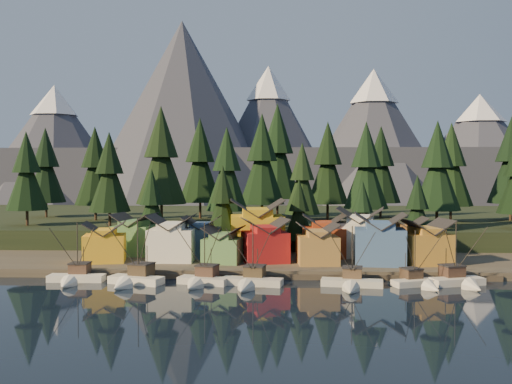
{
  "coord_description": "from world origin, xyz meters",
  "views": [
    {
      "loc": [
        0.72,
        -86.6,
        19.26
      ],
      "look_at": [
        -4.16,
        30.0,
        15.18
      ],
      "focal_mm": 40.0,
      "sensor_mm": 36.0,
      "label": 1
    }
  ],
  "objects_px": {
    "boat_4": "(352,275)",
    "house_back_1": "(202,236)",
    "house_back_0": "(134,233)",
    "boat_6": "(461,272)",
    "boat_2": "(201,271)",
    "house_front_0": "(105,241)",
    "house_front_1": "(172,237)",
    "boat_1": "(133,270)",
    "boat_3": "(250,274)",
    "boat_0": "(74,270)",
    "boat_5": "(420,275)"
  },
  "relations": [
    {
      "from": "boat_4",
      "to": "house_back_1",
      "type": "height_order",
      "value": "boat_4"
    },
    {
      "from": "house_back_0",
      "to": "boat_6",
      "type": "bearing_deg",
      "value": -11.75
    },
    {
      "from": "boat_2",
      "to": "house_front_0",
      "type": "relative_size",
      "value": 1.28
    },
    {
      "from": "boat_6",
      "to": "house_back_1",
      "type": "relative_size",
      "value": 1.41
    },
    {
      "from": "boat_2",
      "to": "house_front_1",
      "type": "height_order",
      "value": "house_front_1"
    },
    {
      "from": "boat_1",
      "to": "house_front_1",
      "type": "height_order",
      "value": "boat_1"
    },
    {
      "from": "boat_1",
      "to": "house_front_1",
      "type": "relative_size",
      "value": 1.37
    },
    {
      "from": "boat_4",
      "to": "boat_6",
      "type": "height_order",
      "value": "boat_6"
    },
    {
      "from": "boat_2",
      "to": "boat_3",
      "type": "xyz_separation_m",
      "value": [
        8.44,
        -0.75,
        -0.21
      ]
    },
    {
      "from": "boat_3",
      "to": "boat_0",
      "type": "bearing_deg",
      "value": -172.67
    },
    {
      "from": "boat_6",
      "to": "house_back_1",
      "type": "height_order",
      "value": "boat_6"
    },
    {
      "from": "house_front_0",
      "to": "boat_0",
      "type": "bearing_deg",
      "value": -106.06
    },
    {
      "from": "boat_3",
      "to": "house_back_1",
      "type": "bearing_deg",
      "value": 128.15
    },
    {
      "from": "boat_1",
      "to": "boat_2",
      "type": "relative_size",
      "value": 1.08
    },
    {
      "from": "boat_6",
      "to": "boat_4",
      "type": "bearing_deg",
      "value": 169.94
    },
    {
      "from": "boat_5",
      "to": "house_front_1",
      "type": "distance_m",
      "value": 48.25
    },
    {
      "from": "boat_1",
      "to": "house_front_1",
      "type": "bearing_deg",
      "value": 95.48
    },
    {
      "from": "boat_6",
      "to": "house_front_0",
      "type": "distance_m",
      "value": 66.83
    },
    {
      "from": "boat_3",
      "to": "boat_6",
      "type": "relative_size",
      "value": 0.98
    },
    {
      "from": "boat_5",
      "to": "boat_6",
      "type": "height_order",
      "value": "boat_6"
    },
    {
      "from": "boat_2",
      "to": "house_front_0",
      "type": "bearing_deg",
      "value": 160.52
    },
    {
      "from": "boat_6",
      "to": "boat_1",
      "type": "bearing_deg",
      "value": 165.06
    },
    {
      "from": "boat_4",
      "to": "house_back_0",
      "type": "height_order",
      "value": "house_back_0"
    },
    {
      "from": "boat_3",
      "to": "house_back_0",
      "type": "height_order",
      "value": "boat_3"
    },
    {
      "from": "boat_4",
      "to": "house_back_1",
      "type": "distance_m",
      "value": 36.34
    },
    {
      "from": "boat_2",
      "to": "boat_1",
      "type": "bearing_deg",
      "value": -163.0
    },
    {
      "from": "boat_5",
      "to": "house_back_0",
      "type": "bearing_deg",
      "value": 134.92
    },
    {
      "from": "boat_1",
      "to": "boat_5",
      "type": "xyz_separation_m",
      "value": [
        48.62,
        0.42,
        -0.53
      ]
    },
    {
      "from": "boat_4",
      "to": "house_front_0",
      "type": "distance_m",
      "value": 49.44
    },
    {
      "from": "boat_6",
      "to": "house_back_0",
      "type": "relative_size",
      "value": 1.29
    },
    {
      "from": "house_back_0",
      "to": "house_back_1",
      "type": "distance_m",
      "value": 15.29
    },
    {
      "from": "boat_0",
      "to": "boat_4",
      "type": "xyz_separation_m",
      "value": [
        47.79,
        -2.33,
        -0.13
      ]
    },
    {
      "from": "boat_3",
      "to": "boat_4",
      "type": "bearing_deg",
      "value": 10.32
    },
    {
      "from": "house_front_0",
      "to": "house_back_0",
      "type": "height_order",
      "value": "house_back_0"
    },
    {
      "from": "house_front_0",
      "to": "boat_1",
      "type": "bearing_deg",
      "value": -69.12
    },
    {
      "from": "house_front_1",
      "to": "boat_4",
      "type": "bearing_deg",
      "value": -27.69
    },
    {
      "from": "boat_0",
      "to": "boat_4",
      "type": "height_order",
      "value": "boat_0"
    },
    {
      "from": "boat_6",
      "to": "house_back_0",
      "type": "bearing_deg",
      "value": 142.75
    },
    {
      "from": "house_front_1",
      "to": "house_back_1",
      "type": "bearing_deg",
      "value": 42.1
    },
    {
      "from": "house_front_1",
      "to": "house_front_0",
      "type": "bearing_deg",
      "value": -171.78
    },
    {
      "from": "boat_0",
      "to": "boat_3",
      "type": "xyz_separation_m",
      "value": [
        30.86,
        -2.08,
        -0.02
      ]
    },
    {
      "from": "boat_3",
      "to": "house_front_1",
      "type": "relative_size",
      "value": 1.27
    },
    {
      "from": "boat_2",
      "to": "boat_4",
      "type": "relative_size",
      "value": 1.01
    },
    {
      "from": "boat_4",
      "to": "house_back_1",
      "type": "xyz_separation_m",
      "value": [
        -28.26,
        22.51,
        3.92
      ]
    },
    {
      "from": "house_back_0",
      "to": "house_back_1",
      "type": "xyz_separation_m",
      "value": [
        14.94,
        -3.22,
        -0.18
      ]
    },
    {
      "from": "house_front_0",
      "to": "house_front_1",
      "type": "distance_m",
      "value": 13.28
    },
    {
      "from": "boat_4",
      "to": "house_back_0",
      "type": "relative_size",
      "value": 1.25
    },
    {
      "from": "boat_1",
      "to": "boat_5",
      "type": "distance_m",
      "value": 48.63
    },
    {
      "from": "boat_2",
      "to": "boat_3",
      "type": "height_order",
      "value": "boat_2"
    },
    {
      "from": "boat_1",
      "to": "boat_4",
      "type": "xyz_separation_m",
      "value": [
        37.06,
        -0.73,
        -0.49
      ]
    }
  ]
}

